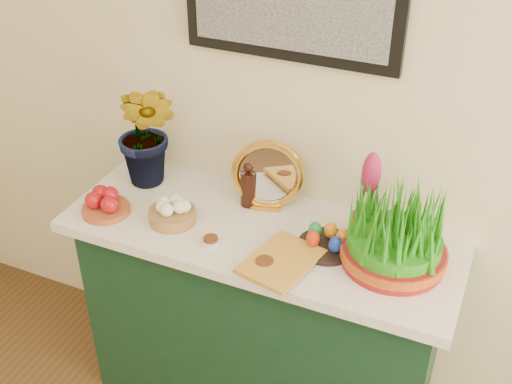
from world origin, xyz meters
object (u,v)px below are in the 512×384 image
at_px(sideboard, 261,324).
at_px(wheatgrass_sabzeh, 396,232).
at_px(hyacinth_green, 146,117).
at_px(mirror, 268,176).
at_px(book, 257,250).

xyz_separation_m(sideboard, wheatgrass_sabzeh, (0.46, -0.00, 0.59)).
bearing_deg(hyacinth_green, wheatgrass_sabzeh, -1.26).
distance_m(mirror, book, 0.31).
height_order(mirror, wheatgrass_sabzeh, wheatgrass_sabzeh).
bearing_deg(book, sideboard, 119.54).
bearing_deg(mirror, wheatgrass_sabzeh, -15.50).
xyz_separation_m(mirror, wheatgrass_sabzeh, (0.50, -0.14, -0.01)).
bearing_deg(book, wheatgrass_sabzeh, 30.80).
distance_m(sideboard, hyacinth_green, 0.91).
height_order(sideboard, hyacinth_green, hyacinth_green).
bearing_deg(hyacinth_green, sideboard, -6.35).
relative_size(book, wheatgrass_sabzeh, 0.75).
bearing_deg(hyacinth_green, mirror, 9.19).
height_order(sideboard, wheatgrass_sabzeh, wheatgrass_sabzeh).
relative_size(sideboard, wheatgrass_sabzeh, 3.79).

